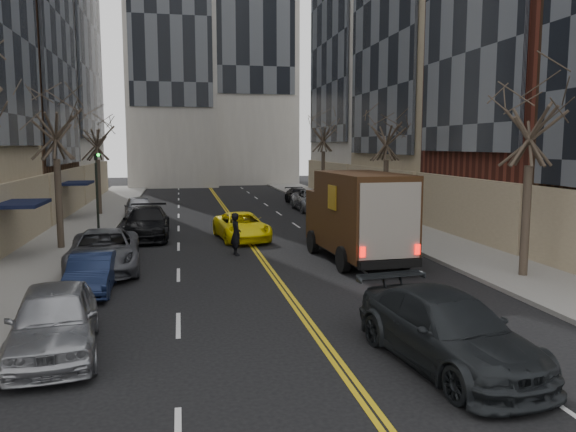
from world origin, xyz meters
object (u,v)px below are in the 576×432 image
at_px(taxi, 242,226).
at_px(pedestrian, 236,234).
at_px(ups_truck, 358,217).
at_px(observer_sedan, 447,330).

height_order(taxi, pedestrian, pedestrian).
height_order(ups_truck, taxi, ups_truck).
height_order(observer_sedan, taxi, observer_sedan).
xyz_separation_m(taxi, pedestrian, (-0.69, -4.02, 0.25)).
bearing_deg(taxi, ups_truck, -63.39).
distance_m(ups_truck, observer_sedan, 11.15).
distance_m(observer_sedan, taxi, 17.57).
bearing_deg(taxi, pedestrian, -106.06).
height_order(ups_truck, pedestrian, ups_truck).
distance_m(ups_truck, taxi, 7.68).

